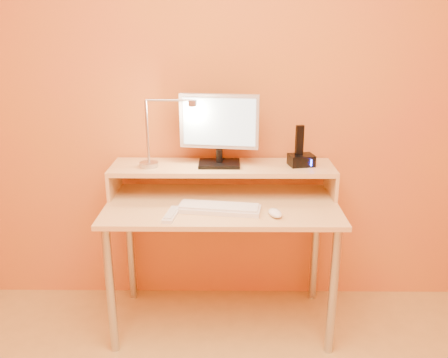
{
  "coord_description": "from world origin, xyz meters",
  "views": [
    {
      "loc": [
        0.03,
        -1.1,
        1.61
      ],
      "look_at": [
        0.01,
        1.13,
        0.87
      ],
      "focal_mm": 37.8,
      "sensor_mm": 36.0,
      "label": 1
    }
  ],
  "objects_px": {
    "remote_control": "(172,215)",
    "keyboard": "(219,209)",
    "lamp_base": "(149,164)",
    "phone_dock": "(301,160)",
    "mouse": "(275,213)",
    "monitor_panel": "(219,121)"
  },
  "relations": [
    {
      "from": "remote_control",
      "to": "keyboard",
      "type": "bearing_deg",
      "value": 25.5
    },
    {
      "from": "lamp_base",
      "to": "phone_dock",
      "type": "distance_m",
      "value": 0.82
    },
    {
      "from": "phone_dock",
      "to": "remote_control",
      "type": "bearing_deg",
      "value": -165.33
    },
    {
      "from": "phone_dock",
      "to": "lamp_base",
      "type": "bearing_deg",
      "value": 170.48
    },
    {
      "from": "phone_dock",
      "to": "remote_control",
      "type": "xyz_separation_m",
      "value": [
        -0.66,
        -0.33,
        -0.18
      ]
    },
    {
      "from": "keyboard",
      "to": "phone_dock",
      "type": "bearing_deg",
      "value": 39.16
    },
    {
      "from": "phone_dock",
      "to": "mouse",
      "type": "bearing_deg",
      "value": -128.56
    },
    {
      "from": "monitor_panel",
      "to": "keyboard",
      "type": "height_order",
      "value": "monitor_panel"
    },
    {
      "from": "monitor_panel",
      "to": "lamp_base",
      "type": "relative_size",
      "value": 4.19
    },
    {
      "from": "mouse",
      "to": "remote_control",
      "type": "distance_m",
      "value": 0.5
    },
    {
      "from": "keyboard",
      "to": "lamp_base",
      "type": "bearing_deg",
      "value": 157.38
    },
    {
      "from": "mouse",
      "to": "remote_control",
      "type": "bearing_deg",
      "value": 163.84
    },
    {
      "from": "lamp_base",
      "to": "phone_dock",
      "type": "relative_size",
      "value": 0.77
    },
    {
      "from": "monitor_panel",
      "to": "mouse",
      "type": "bearing_deg",
      "value": -42.58
    },
    {
      "from": "keyboard",
      "to": "mouse",
      "type": "relative_size",
      "value": 3.98
    },
    {
      "from": "lamp_base",
      "to": "remote_control",
      "type": "bearing_deg",
      "value": -63.31
    },
    {
      "from": "keyboard",
      "to": "mouse",
      "type": "distance_m",
      "value": 0.28
    },
    {
      "from": "keyboard",
      "to": "remote_control",
      "type": "distance_m",
      "value": 0.24
    },
    {
      "from": "phone_dock",
      "to": "keyboard",
      "type": "relative_size",
      "value": 0.32
    },
    {
      "from": "lamp_base",
      "to": "keyboard",
      "type": "distance_m",
      "value": 0.47
    },
    {
      "from": "phone_dock",
      "to": "mouse",
      "type": "height_order",
      "value": "phone_dock"
    },
    {
      "from": "lamp_base",
      "to": "mouse",
      "type": "distance_m",
      "value": 0.73
    }
  ]
}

